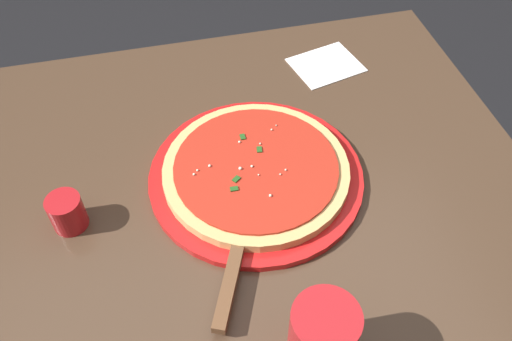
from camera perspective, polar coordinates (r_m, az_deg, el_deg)
name	(u,v)px	position (r m, az deg, el deg)	size (l,w,h in m)	color
restaurant_table	(255,241)	(0.95, -0.11, -7.62)	(0.90, 0.82, 0.74)	black
serving_plate	(256,176)	(0.84, 0.00, -0.62)	(0.34, 0.34, 0.01)	red
pizza	(256,170)	(0.83, 0.00, 0.08)	(0.29, 0.29, 0.02)	#DBB26B
pizza_server	(235,260)	(0.74, -2.24, -9.59)	(0.13, 0.22, 0.01)	silver
cup_tall_drink	(322,339)	(0.65, 7.08, -17.52)	(0.08, 0.08, 0.12)	#B2191E
cup_small_sauce	(67,211)	(0.82, -19.60, -4.16)	(0.05, 0.05, 0.06)	#B2191E
napkin_folded_right	(326,65)	(1.06, 7.51, 11.15)	(0.13, 0.10, 0.00)	white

